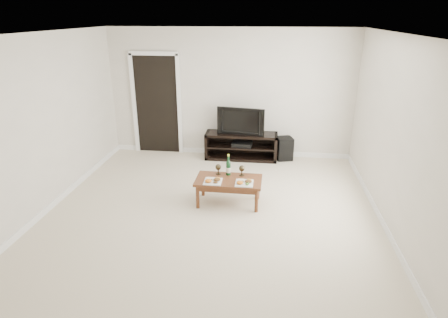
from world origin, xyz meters
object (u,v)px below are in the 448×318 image
subwoofer (284,148)px  coffee_table (229,191)px  media_console (241,146)px  television (242,120)px

subwoofer → coffee_table: 2.27m
media_console → subwoofer: 0.89m
media_console → coffee_table: media_console is taller
subwoofer → coffee_table: size_ratio=0.45×
media_console → television: television is taller
subwoofer → coffee_table: (-0.93, -2.08, -0.02)m
coffee_table → media_console: bearing=88.8°
television → subwoofer: television is taller
media_console → subwoofer: size_ratio=3.16×
media_console → coffee_table: (-0.04, -2.00, -0.07)m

